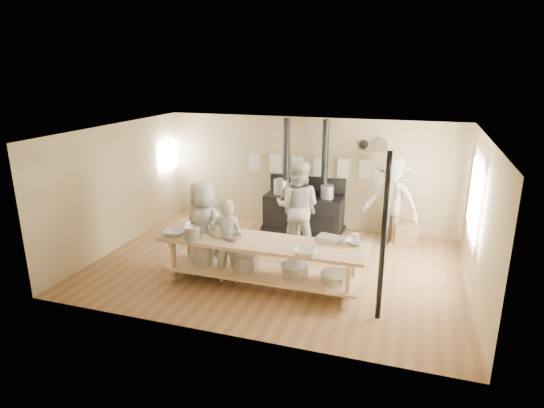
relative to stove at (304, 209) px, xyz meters
The scene contains 24 objects.
ground 2.18m from the stove, 89.82° to the right, with size 7.00×7.00×0.00m, color brown.
room_shell 2.39m from the stove, 89.82° to the right, with size 7.00×7.00×7.00m.
window_right 3.92m from the stove, 23.58° to the right, with size 0.09×1.50×1.65m.
left_opening 3.61m from the stove, behind, with size 0.00×0.90×0.90m.
stove is the anchor object (origin of this frame).
towel_rail 1.08m from the stove, 88.68° to the left, with size 3.00×0.04×0.47m.
back_wall_shelf 2.11m from the stove, 12.13° to the left, with size 0.63×0.14×0.32m.
prep_table 3.02m from the stove, 90.04° to the right, with size 3.60×0.90×0.85m.
support_post 4.11m from the stove, 59.33° to the right, with size 0.08×0.08×2.60m, color black.
cook_far_left 3.09m from the stove, 101.72° to the right, with size 0.56×0.37×1.53m, color #A5A292.
cook_left 1.35m from the stove, 81.65° to the right, with size 0.93×0.73×1.92m, color #A5A292.
cook_center 3.03m from the stove, 113.75° to the right, with size 0.86×0.56×1.75m, color #A5A292.
cook_right 1.02m from the stove, 86.04° to the right, with size 1.00×0.42×1.71m, color #A5A292.
cook_by_window 2.05m from the stove, ahead, with size 1.27×0.73×1.97m, color #A5A292.
chair 2.30m from the stove, ahead, with size 0.59×0.59×1.03m.
bowl_white_a 3.60m from the stove, 115.56° to the right, with size 0.40×0.40×0.10m, color white.
bowl_steel_a 3.17m from the stove, 98.71° to the right, with size 0.30×0.30×0.09m, color silver.
bowl_white_b 3.48m from the stove, 75.57° to the right, with size 0.39×0.39×0.10m, color white.
bowl_steel_b 3.13m from the stove, 59.92° to the right, with size 0.32×0.32×0.10m, color silver.
roasting_pan 2.94m from the stove, 67.21° to the right, with size 0.42×0.28×0.09m, color #B2B2B7.
mixing_bowl_large 3.18m from the stove, 113.46° to the right, with size 0.46×0.46×0.15m, color silver.
bucket_galv 3.56m from the stove, 108.69° to the right, with size 0.27×0.27×0.25m, color gray.
deep_bowl_enamel 3.05m from the stove, 105.08° to the right, with size 0.35×0.35×0.22m, color white.
pitcher 3.13m from the stove, 59.92° to the right, with size 0.12×0.12×0.20m, color white.
Camera 1 is at (2.41, -7.74, 3.72)m, focal length 30.00 mm.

